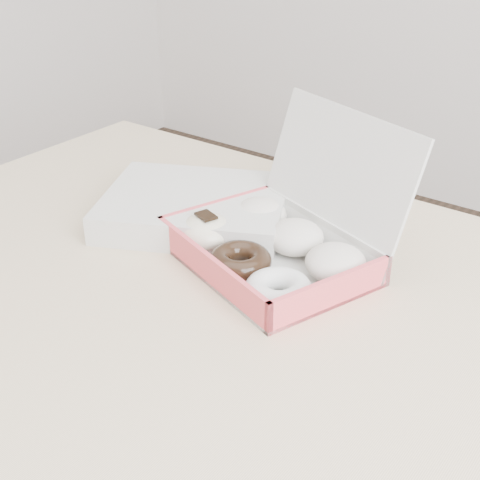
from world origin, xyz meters
The scene contains 3 objects.
table centered at (0.00, 0.00, 0.67)m, with size 1.20×0.80×0.75m.
donut_box centered at (-0.01, 0.10, 0.78)m, with size 0.33×0.32×0.19m.
newspapers centered at (-0.17, 0.13, 0.77)m, with size 0.27×0.22×0.04m, color silver.
Camera 1 is at (0.43, -0.56, 1.22)m, focal length 50.00 mm.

